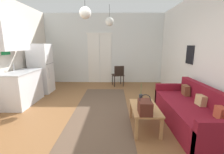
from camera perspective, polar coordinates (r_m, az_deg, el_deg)
The scene contains 13 objects.
ground_plane at distance 3.56m, azimuth -6.34°, elevation -16.09°, with size 5.53×7.52×0.10m, color brown.
wall_back at distance 6.64m, azimuth -3.01°, elevation 10.32°, with size 5.13×0.13×2.89m.
wall_right at distance 3.76m, azimuth 34.97°, elevation 7.17°, with size 0.12×7.12×2.89m.
area_rug at distance 4.03m, azimuth -3.85°, elevation -11.70°, with size 1.34×3.48×0.01m, color brown.
couch at distance 3.54m, azimuth 27.91°, elevation -11.76°, with size 0.83×2.08×0.81m.
coffee_table at distance 3.12m, azimuth 12.10°, elevation -11.88°, with size 0.51×0.89×0.43m.
bamboo_vase at distance 3.10m, azimuth 10.63°, elevation -8.38°, with size 0.07×0.07×0.45m.
handbag at distance 2.77m, azimuth 12.18°, elevation -10.91°, with size 0.22×0.31×0.35m.
refrigerator at distance 5.72m, azimuth -24.90°, elevation 2.86°, with size 0.64×0.63×1.66m.
kitchen_counter at distance 4.82m, azimuth -31.15°, elevation 0.76°, with size 0.60×1.23×2.15m.
accent_chair at distance 6.05m, azimuth 2.36°, elevation 1.01°, with size 0.51×0.49×0.82m.
pendant_lamp_near at distance 3.11m, azimuth -9.98°, elevation 22.54°, with size 0.22×0.22×0.80m.
pendant_lamp_far at distance 5.33m, azimuth -0.94°, elevation 19.96°, with size 0.28×0.28×0.67m.
Camera 1 is at (0.41, -3.12, 1.62)m, focal length 24.49 mm.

